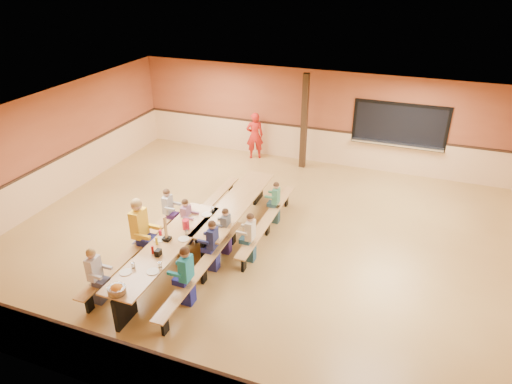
% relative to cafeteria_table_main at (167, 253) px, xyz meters
% --- Properties ---
extents(ground, '(12.00, 12.00, 0.00)m').
position_rel_cafeteria_table_main_xyz_m(ground, '(1.34, 2.05, -0.53)').
color(ground, olive).
rests_on(ground, ground).
extents(room_envelope, '(12.04, 10.04, 3.02)m').
position_rel_cafeteria_table_main_xyz_m(room_envelope, '(1.34, 2.05, 0.16)').
color(room_envelope, brown).
rests_on(room_envelope, ground).
extents(kitchen_pass_through, '(2.78, 0.28, 1.38)m').
position_rel_cafeteria_table_main_xyz_m(kitchen_pass_through, '(3.94, 7.01, 0.96)').
color(kitchen_pass_through, black).
rests_on(kitchen_pass_through, ground).
extents(structural_post, '(0.18, 0.18, 3.00)m').
position_rel_cafeteria_table_main_xyz_m(structural_post, '(1.14, 6.45, 0.97)').
color(structural_post, black).
rests_on(structural_post, ground).
extents(cafeteria_table_main, '(1.91, 3.70, 0.74)m').
position_rel_cafeteria_table_main_xyz_m(cafeteria_table_main, '(0.00, 0.00, 0.00)').
color(cafeteria_table_main, '#B68348').
rests_on(cafeteria_table_main, ground).
extents(cafeteria_table_second, '(1.91, 3.70, 0.74)m').
position_rel_cafeteria_table_main_xyz_m(cafeteria_table_second, '(0.62, 2.22, 0.00)').
color(cafeteria_table_second, '#B68348').
rests_on(cafeteria_table_second, ground).
extents(seated_child_white_left, '(0.37, 0.31, 1.22)m').
position_rel_cafeteria_table_main_xyz_m(seated_child_white_left, '(-0.83, -1.26, 0.08)').
color(seated_child_white_left, silver).
rests_on(seated_child_white_left, ground).
extents(seated_adult_yellow, '(0.51, 0.41, 1.49)m').
position_rel_cafeteria_table_main_xyz_m(seated_adult_yellow, '(-0.83, 0.27, 0.22)').
color(seated_adult_yellow, yellow).
rests_on(seated_adult_yellow, ground).
extents(seated_child_grey_left, '(0.35, 0.29, 1.17)m').
position_rel_cafeteria_table_main_xyz_m(seated_child_grey_left, '(-0.83, 1.45, 0.06)').
color(seated_child_grey_left, '#ADADAD').
rests_on(seated_child_grey_left, ground).
extents(seated_child_teal_right, '(0.40, 0.32, 1.27)m').
position_rel_cafeteria_table_main_xyz_m(seated_child_teal_right, '(0.83, -0.67, 0.11)').
color(seated_child_teal_right, teal).
rests_on(seated_child_teal_right, ground).
extents(seated_child_navy_right, '(0.36, 0.30, 1.19)m').
position_rel_cafeteria_table_main_xyz_m(seated_child_navy_right, '(0.83, 0.48, 0.07)').
color(seated_child_navy_right, navy).
rests_on(seated_child_navy_right, ground).
extents(seated_child_char_right, '(0.33, 0.27, 1.13)m').
position_rel_cafeteria_table_main_xyz_m(seated_child_char_right, '(0.83, 1.16, 0.04)').
color(seated_child_char_right, '#4E5157').
rests_on(seated_child_char_right, ground).
extents(seated_child_purple_sec, '(0.33, 0.27, 1.14)m').
position_rel_cafeteria_table_main_xyz_m(seated_child_purple_sec, '(-0.20, 1.21, 0.04)').
color(seated_child_purple_sec, '#8A5A81').
rests_on(seated_child_purple_sec, ground).
extents(seated_child_green_sec, '(0.32, 0.26, 1.11)m').
position_rel_cafeteria_table_main_xyz_m(seated_child_green_sec, '(1.45, 2.83, 0.03)').
color(seated_child_green_sec, '#3D7E5A').
rests_on(seated_child_green_sec, ground).
extents(seated_child_tan_sec, '(0.35, 0.29, 1.17)m').
position_rel_cafeteria_table_main_xyz_m(seated_child_tan_sec, '(1.45, 1.07, 0.06)').
color(seated_child_tan_sec, beige).
rests_on(seated_child_tan_sec, ground).
extents(standing_woman, '(0.68, 0.60, 1.57)m').
position_rel_cafeteria_table_main_xyz_m(standing_woman, '(-0.55, 6.60, 0.26)').
color(standing_woman, red).
rests_on(standing_woman, ground).
extents(punch_pitcher, '(0.16, 0.16, 0.22)m').
position_rel_cafeteria_table_main_xyz_m(punch_pitcher, '(0.08, 0.69, 0.32)').
color(punch_pitcher, red).
rests_on(punch_pitcher, cafeteria_table_main).
extents(chip_bowl, '(0.32, 0.32, 0.15)m').
position_rel_cafeteria_table_main_xyz_m(chip_bowl, '(-0.03, -1.65, 0.29)').
color(chip_bowl, '#F6A526').
rests_on(chip_bowl, cafeteria_table_main).
extents(napkin_dispenser, '(0.10, 0.14, 0.13)m').
position_rel_cafeteria_table_main_xyz_m(napkin_dispenser, '(0.05, -0.40, 0.28)').
color(napkin_dispenser, black).
rests_on(napkin_dispenser, cafeteria_table_main).
extents(condiment_mustard, '(0.06, 0.06, 0.17)m').
position_rel_cafeteria_table_main_xyz_m(condiment_mustard, '(-0.19, -0.06, 0.30)').
color(condiment_mustard, yellow).
rests_on(condiment_mustard, cafeteria_table_main).
extents(condiment_ketchup, '(0.06, 0.06, 0.17)m').
position_rel_cafeteria_table_main_xyz_m(condiment_ketchup, '(-0.09, -0.37, 0.30)').
color(condiment_ketchup, '#B2140F').
rests_on(condiment_ketchup, cafeteria_table_main).
extents(table_paddle, '(0.16, 0.16, 0.56)m').
position_rel_cafeteria_table_main_xyz_m(table_paddle, '(-0.08, 0.15, 0.35)').
color(table_paddle, black).
rests_on(table_paddle, cafeteria_table_main).
extents(place_settings, '(0.65, 3.30, 0.11)m').
position_rel_cafeteria_table_main_xyz_m(place_settings, '(0.00, 0.00, 0.27)').
color(place_settings, beige).
rests_on(place_settings, cafeteria_table_main).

